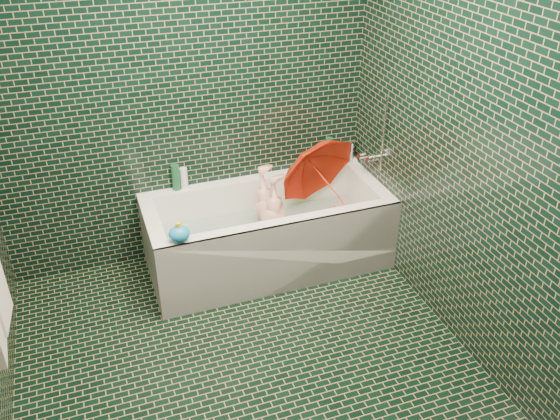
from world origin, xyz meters
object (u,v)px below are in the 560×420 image
object	(u,v)px
bathtub	(268,240)
child	(274,230)
bath_toy	(179,234)
umbrella	(325,180)
rubber_duck	(328,162)

from	to	relation	value
bathtub	child	distance (m)	0.11
child	bath_toy	distance (m)	0.82
umbrella	bath_toy	xyz separation A→B (m)	(-1.12, -0.34, 0.00)
child	bath_toy	bearing A→B (deg)	-74.33
umbrella	rubber_duck	bearing A→B (deg)	54.57
bathtub	bath_toy	distance (m)	0.85
umbrella	rubber_duck	size ratio (longest dim) A/B	5.13
rubber_duck	bath_toy	xyz separation A→B (m)	(-1.27, -0.64, 0.02)
child	rubber_duck	size ratio (longest dim) A/B	8.18
bathtub	rubber_duck	world-z (taller)	rubber_duck
umbrella	rubber_duck	distance (m)	0.33
child	bath_toy	xyz separation A→B (m)	(-0.71, -0.28, 0.30)
child	umbrella	distance (m)	0.51
umbrella	bath_toy	world-z (taller)	umbrella
bathtub	bath_toy	size ratio (longest dim) A/B	10.95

